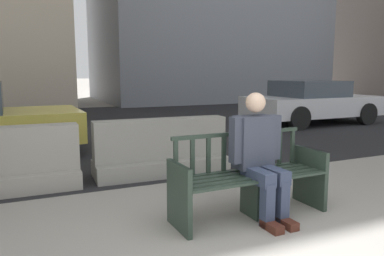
{
  "coord_description": "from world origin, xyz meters",
  "views": [
    {
      "loc": [
        -1.69,
        -2.04,
        1.52
      ],
      "look_at": [
        0.44,
        2.69,
        0.75
      ],
      "focal_mm": 35.0,
      "sensor_mm": 36.0,
      "label": 1
    }
  ],
  "objects_px": {
    "street_bench": "(249,180)",
    "car_sedan_mid": "(312,102)",
    "seated_person": "(259,153)",
    "jersey_barrier_centre": "(161,152)"
  },
  "relations": [
    {
      "from": "seated_person",
      "to": "jersey_barrier_centre",
      "type": "height_order",
      "value": "seated_person"
    },
    {
      "from": "street_bench",
      "to": "jersey_barrier_centre",
      "type": "height_order",
      "value": "street_bench"
    },
    {
      "from": "jersey_barrier_centre",
      "to": "street_bench",
      "type": "bearing_deg",
      "value": -81.82
    },
    {
      "from": "seated_person",
      "to": "car_sedan_mid",
      "type": "xyz_separation_m",
      "value": [
        5.66,
        5.54,
        -0.04
      ]
    },
    {
      "from": "street_bench",
      "to": "car_sedan_mid",
      "type": "relative_size",
      "value": 0.42
    },
    {
      "from": "jersey_barrier_centre",
      "to": "car_sedan_mid",
      "type": "height_order",
      "value": "car_sedan_mid"
    },
    {
      "from": "street_bench",
      "to": "jersey_barrier_centre",
      "type": "xyz_separation_m",
      "value": [
        -0.28,
        1.97,
        -0.06
      ]
    },
    {
      "from": "seated_person",
      "to": "jersey_barrier_centre",
      "type": "distance_m",
      "value": 2.09
    },
    {
      "from": "street_bench",
      "to": "jersey_barrier_centre",
      "type": "relative_size",
      "value": 0.84
    },
    {
      "from": "street_bench",
      "to": "jersey_barrier_centre",
      "type": "bearing_deg",
      "value": 98.18
    }
  ]
}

